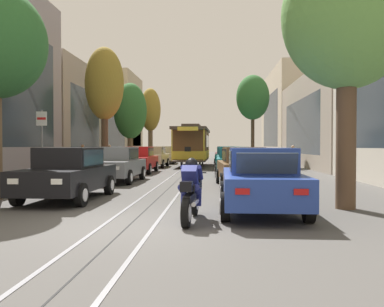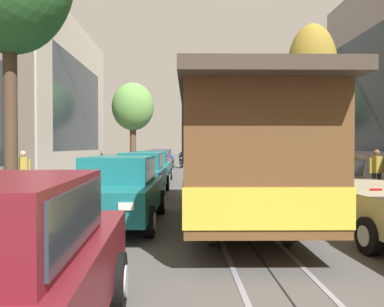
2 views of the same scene
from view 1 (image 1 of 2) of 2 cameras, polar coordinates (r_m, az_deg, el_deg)
name	(u,v)px [view 1 (image 1 of 2)]	position (r m, az deg, el deg)	size (l,w,h in m)	color
ground_plane	(189,169)	(27.77, -0.39, -2.25)	(160.00, 160.00, 0.00)	#4C4947
trolley_track_rails	(192,167)	(30.67, -0.04, -1.92)	(1.14, 57.16, 0.01)	gray
building_facade_left	(55,106)	(32.98, -19.22, 6.48)	(5.48, 48.86, 10.73)	beige
building_facade_right	(337,103)	(30.55, 20.27, 6.83)	(5.21, 48.86, 10.24)	beige
parked_car_black_near_left	(69,173)	(12.52, -17.41, -2.74)	(2.04, 4.38, 1.58)	black
parked_car_grey_second_left	(117,164)	(18.16, -10.77, -1.53)	(2.08, 4.39, 1.58)	slate
parked_car_red_mid_left	(138,160)	(24.02, -7.75, -0.88)	(2.01, 4.37, 1.58)	red
parked_car_beige_fourth_left	(154,157)	(30.26, -5.56, -0.46)	(2.04, 4.38, 1.58)	#C1B28E
parked_car_beige_fifth_left	(165,155)	(36.41, -3.98, -0.20)	(2.15, 4.42, 1.58)	#C1B28E
parked_car_black_sixth_left	(173,154)	(42.13, -2.77, -0.02)	(2.04, 4.38, 1.58)	black
parked_car_blue_near_right	(261,180)	(9.85, 9.90, -3.74)	(2.06, 4.39, 1.58)	#233D93
parked_car_brown_second_right	(243,167)	(15.86, 7.33, -1.90)	(2.14, 4.42, 1.58)	brown
parked_car_teal_mid_right	(234,161)	(21.49, 6.04, -1.11)	(2.06, 4.39, 1.58)	#196B70
parked_car_teal_fourth_right	(230,158)	(26.64, 5.51, -0.68)	(2.08, 4.39, 1.58)	#196B70
parked_car_teal_fifth_right	(227,156)	(32.04, 5.06, -0.38)	(2.10, 4.40, 1.58)	#196B70
parked_car_maroon_sixth_right	(226,154)	(38.20, 4.87, -0.14)	(2.13, 4.42, 1.58)	maroon
street_tree_kerb_left_second	(104,85)	(24.49, -12.55, 9.63)	(2.31, 2.18, 7.54)	#4C3826
street_tree_kerb_left_mid	(130,111)	(33.29, -8.92, 6.03)	(2.74, 2.68, 6.85)	brown
street_tree_kerb_left_fourth	(150,111)	(43.18, -6.04, 6.14)	(2.23, 2.37, 7.88)	brown
street_tree_kerb_right_near	(347,19)	(11.42, 21.48, 17.69)	(3.34, 2.71, 6.89)	brown
street_tree_kerb_right_second	(253,98)	(33.24, 8.78, 7.95)	(2.72, 2.56, 7.49)	#4C3826
cable_car_trolley	(193,145)	(32.04, 0.10, 1.17)	(2.71, 9.16, 3.28)	brown
motorcycle_with_rider	(191,191)	(8.54, -0.15, -5.49)	(0.58, 1.99, 1.37)	black
pedestrian_on_left_pavement	(83,155)	(28.21, -15.53, -0.25)	(0.55, 0.41, 1.73)	#282D38
pedestrian_on_right_pavement	(293,156)	(27.51, 14.38, -0.35)	(0.55, 0.42, 1.67)	#4C4233
pedestrian_crossing_far	(109,155)	(28.60, -11.86, -0.24)	(0.55, 0.37, 1.71)	#282D38
street_sign_post	(42,142)	(14.39, -20.88, 1.60)	(0.36, 0.07, 2.86)	slate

